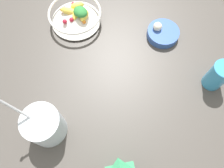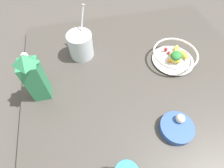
{
  "view_description": "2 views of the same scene",
  "coord_description": "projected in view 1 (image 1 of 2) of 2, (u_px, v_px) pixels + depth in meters",
  "views": [
    {
      "loc": [
        0.47,
        -0.08,
        0.85
      ],
      "look_at": [
        0.17,
        -0.02,
        0.13
      ],
      "focal_mm": 35.0,
      "sensor_mm": 36.0,
      "label": 1
    },
    {
      "loc": [
        0.26,
        0.44,
        0.75
      ],
      "look_at": [
        0.16,
        0.0,
        0.1
      ],
      "focal_mm": 28.0,
      "sensor_mm": 36.0,
      "label": 2
    }
  ],
  "objects": [
    {
      "name": "yogurt_tub",
      "position": [
        44.0,
        125.0,
        0.73
      ],
      "size": [
        0.13,
        0.15,
        0.25
      ],
      "color": "silver",
      "rests_on": "countertop"
    },
    {
      "name": "drinking_cup",
      "position": [
        218.0,
        75.0,
        0.81
      ],
      "size": [
        0.08,
        0.08,
        0.13
      ],
      "color": "#3893C6",
      "rests_on": "countertop"
    },
    {
      "name": "garlic_bowl",
      "position": [
        162.0,
        33.0,
        0.94
      ],
      "size": [
        0.14,
        0.14,
        0.06
      ],
      "color": "#3356A3",
      "rests_on": "countertop"
    },
    {
      "name": "ground_plane",
      "position": [
        109.0,
        61.0,
        0.96
      ],
      "size": [
        6.0,
        6.0,
        0.0
      ],
      "primitive_type": "plane",
      "color": "#4C4742"
    },
    {
      "name": "countertop",
      "position": [
        109.0,
        58.0,
        0.94
      ],
      "size": [
        1.16,
        1.16,
        0.05
      ],
      "color": "#47423D",
      "rests_on": "ground_plane"
    },
    {
      "name": "fruit_bowl",
      "position": [
        76.0,
        16.0,
        0.95
      ],
      "size": [
        0.23,
        0.23,
        0.09
      ],
      "color": "silver",
      "rests_on": "countertop"
    }
  ]
}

